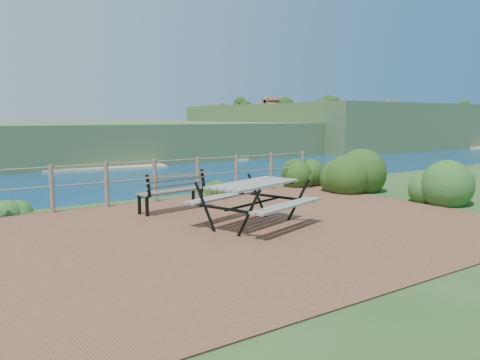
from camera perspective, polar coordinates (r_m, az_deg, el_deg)
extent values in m
cube|color=brown|center=(8.33, -0.82, -6.19)|extent=(10.00, 7.00, 0.12)
cylinder|color=#6B5B4C|center=(10.43, -21.97, -1.02)|extent=(0.10, 0.10, 1.00)
cylinder|color=#6B5B4C|center=(10.73, -15.96, -0.54)|extent=(0.10, 0.10, 1.00)
cylinder|color=#6B5B4C|center=(11.14, -10.34, -0.08)|extent=(0.10, 0.10, 1.00)
cylinder|color=#6B5B4C|center=(11.64, -5.16, 0.35)|extent=(0.10, 0.10, 1.00)
cylinder|color=#6B5B4C|center=(12.24, -0.45, 0.73)|extent=(0.10, 0.10, 1.00)
cylinder|color=#6B5B4C|center=(12.91, 3.80, 1.07)|extent=(0.10, 0.10, 1.00)
cylinder|color=#6B5B4C|center=(13.64, 7.61, 1.37)|extent=(0.10, 0.10, 1.00)
cylinder|color=slate|center=(11.09, -10.40, 2.23)|extent=(9.40, 0.04, 0.04)
cylinder|color=slate|center=(11.13, -10.35, 0.18)|extent=(9.40, 0.04, 0.04)
cube|color=#406130|center=(260.60, -0.50, 5.85)|extent=(260.00, 180.00, 12.00)
cube|color=#406130|center=(270.29, 15.08, 6.51)|extent=(160.00, 120.00, 20.00)
cube|color=#C5B386|center=(188.74, 11.40, 3.29)|extent=(209.53, 114.73, 0.50)
cube|color=gray|center=(8.49, 1.66, -0.47)|extent=(2.02, 1.31, 0.04)
cube|color=gray|center=(8.54, 1.65, -2.55)|extent=(1.87, 0.84, 0.04)
cube|color=gray|center=(8.54, 1.65, -2.55)|extent=(1.87, 0.84, 0.04)
cylinder|color=black|center=(8.55, 1.65, -2.90)|extent=(1.55, 0.54, 0.05)
cube|color=brown|center=(10.02, -8.38, -1.38)|extent=(1.55, 0.63, 0.03)
cube|color=brown|center=(9.98, -8.40, 0.12)|extent=(1.51, 0.37, 0.34)
cube|color=black|center=(10.05, -8.35, -2.55)|extent=(0.06, 0.06, 0.42)
cube|color=black|center=(10.05, -8.35, -2.55)|extent=(0.06, 0.06, 0.42)
cube|color=black|center=(10.05, -8.35, -2.55)|extent=(0.06, 0.06, 0.42)
cube|color=black|center=(10.05, -8.35, -2.55)|extent=(0.06, 0.06, 0.42)
ellipsoid|color=#1B3A12|center=(12.89, 13.30, -1.46)|extent=(1.35, 1.35, 1.92)
ellipsoid|color=#2B5821|center=(12.01, 23.68, -2.55)|extent=(1.18, 1.18, 1.69)
ellipsoid|color=#1B3A12|center=(13.85, 7.42, -0.69)|extent=(0.96, 0.96, 1.37)
ellipsoid|color=#2B5821|center=(10.93, -26.10, -3.64)|extent=(0.68, 0.68, 0.38)
ellipsoid|color=#1B3A12|center=(12.62, -3.22, -1.46)|extent=(0.76, 0.76, 0.50)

